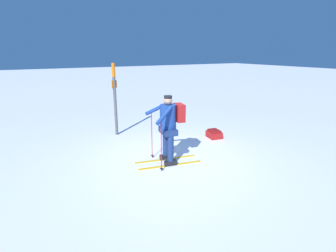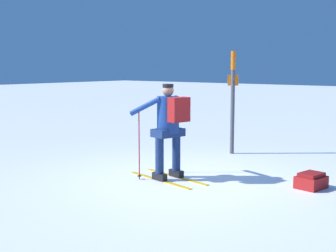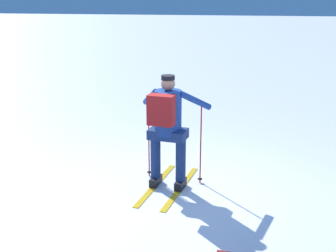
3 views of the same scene
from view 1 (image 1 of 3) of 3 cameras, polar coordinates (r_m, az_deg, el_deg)
ground_plane at (r=6.83m, az=0.88°, el=-7.31°), size 80.00×80.00×0.00m
skier at (r=6.34m, az=0.24°, el=0.47°), size 1.09×1.69×1.70m
dropped_backpack at (r=8.58m, az=10.00°, el=-1.73°), size 0.52×0.45×0.26m
trail_marker at (r=8.65m, az=-11.52°, el=6.86°), size 0.15×0.21×2.34m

